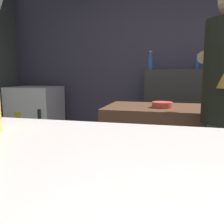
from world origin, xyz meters
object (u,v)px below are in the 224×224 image
Objects in this scene: mini_fridge at (36,122)px; mixing_bowl at (162,105)px; bottle_soy at (151,62)px; bottle_olive_oil at (197,64)px.

mini_fridge is 6.06× the size of mixing_bowl.
mini_fridge is 4.40× the size of bottle_soy.
bottle_olive_oil is at bearing 74.12° from mixing_bowl.
mixing_bowl is 0.73× the size of bottle_soy.
mixing_bowl is at bearing -105.88° from bottle_olive_oil.
bottle_olive_oil is (2.15, 0.19, 0.80)m from mini_fridge.
mini_fridge is at bearing -174.94° from bottle_olive_oil.
mini_fridge is 5.44× the size of bottle_olive_oil.
mixing_bowl is 1.34m from bottle_olive_oil.
bottle_olive_oil is at bearing 11.11° from bottle_soy.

